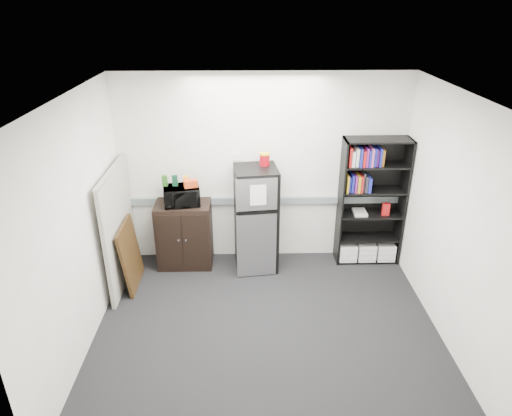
# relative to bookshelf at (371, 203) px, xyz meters

# --- Properties ---
(floor) EXTENTS (4.00, 4.00, 0.00)m
(floor) POSITION_rel_bookshelf_xyz_m (-1.53, -1.57, -0.91)
(floor) COLOR black
(floor) RESTS_ON ground
(wall_back) EXTENTS (4.00, 0.02, 2.70)m
(wall_back) POSITION_rel_bookshelf_xyz_m (-1.53, 0.18, 0.44)
(wall_back) COLOR silver
(wall_back) RESTS_ON floor
(wall_right) EXTENTS (0.02, 3.50, 2.70)m
(wall_right) POSITION_rel_bookshelf_xyz_m (0.47, -1.57, 0.44)
(wall_right) COLOR silver
(wall_right) RESTS_ON floor
(wall_left) EXTENTS (0.02, 3.50, 2.70)m
(wall_left) POSITION_rel_bookshelf_xyz_m (-3.53, -1.57, 0.44)
(wall_left) COLOR silver
(wall_left) RESTS_ON floor
(ceiling) EXTENTS (4.00, 3.50, 0.02)m
(ceiling) POSITION_rel_bookshelf_xyz_m (-1.53, -1.57, 1.79)
(ceiling) COLOR white
(ceiling) RESTS_ON wall_back
(electrical_raceway) EXTENTS (3.92, 0.05, 0.10)m
(electrical_raceway) POSITION_rel_bookshelf_xyz_m (-1.53, 0.15, -0.01)
(electrical_raceway) COLOR slate
(electrical_raceway) RESTS_ON wall_back
(wall_note) EXTENTS (0.14, 0.00, 0.10)m
(wall_note) POSITION_rel_bookshelf_xyz_m (-1.88, 0.18, 0.64)
(wall_note) COLOR white
(wall_note) RESTS_ON wall_back
(bookshelf) EXTENTS (0.90, 0.34, 1.85)m
(bookshelf) POSITION_rel_bookshelf_xyz_m (0.00, 0.00, 0.00)
(bookshelf) COLOR black
(bookshelf) RESTS_ON floor
(cubicle_partition) EXTENTS (0.06, 1.30, 1.62)m
(cubicle_partition) POSITION_rel_bookshelf_xyz_m (-3.43, -0.49, -0.10)
(cubicle_partition) COLOR #9A9589
(cubicle_partition) RESTS_ON floor
(cabinet) EXTENTS (0.76, 0.51, 0.96)m
(cabinet) POSITION_rel_bookshelf_xyz_m (-2.64, -0.06, -0.44)
(cabinet) COLOR black
(cabinet) RESTS_ON floor
(microwave) EXTENTS (0.53, 0.41, 0.27)m
(microwave) POSITION_rel_bookshelf_xyz_m (-2.64, -0.08, 0.18)
(microwave) COLOR black
(microwave) RESTS_ON cabinet
(snack_box_a) EXTENTS (0.07, 0.05, 0.15)m
(snack_box_a) POSITION_rel_bookshelf_xyz_m (-2.86, -0.05, 0.38)
(snack_box_a) COLOR #255A19
(snack_box_a) RESTS_ON microwave
(snack_box_b) EXTENTS (0.07, 0.05, 0.15)m
(snack_box_b) POSITION_rel_bookshelf_xyz_m (-2.72, -0.05, 0.38)
(snack_box_b) COLOR #0B341E
(snack_box_b) RESTS_ON microwave
(snack_box_c) EXTENTS (0.07, 0.06, 0.14)m
(snack_box_c) POSITION_rel_bookshelf_xyz_m (-2.57, -0.05, 0.38)
(snack_box_c) COLOR orange
(snack_box_c) RESTS_ON microwave
(snack_bag) EXTENTS (0.20, 0.14, 0.10)m
(snack_bag) POSITION_rel_bookshelf_xyz_m (-2.51, -0.10, 0.36)
(snack_bag) COLOR red
(snack_bag) RESTS_ON microwave
(refrigerator) EXTENTS (0.62, 0.65, 1.50)m
(refrigerator) POSITION_rel_bookshelf_xyz_m (-1.63, -0.14, -0.16)
(refrigerator) COLOR black
(refrigerator) RESTS_ON floor
(coffee_can) EXTENTS (0.14, 0.14, 0.19)m
(coffee_can) POSITION_rel_bookshelf_xyz_m (-1.51, -0.02, 0.68)
(coffee_can) COLOR #9B0711
(coffee_can) RESTS_ON refrigerator
(framed_poster) EXTENTS (0.14, 0.70, 0.90)m
(framed_poster) POSITION_rel_bookshelf_xyz_m (-3.30, -0.58, -0.46)
(framed_poster) COLOR #301E0D
(framed_poster) RESTS_ON floor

